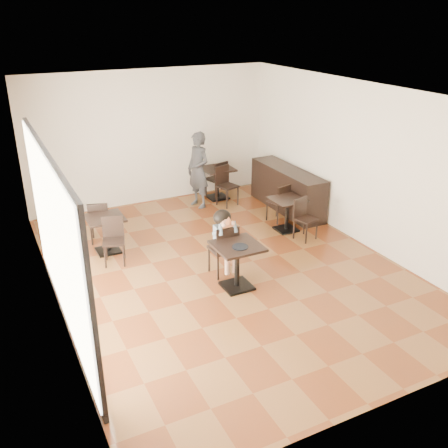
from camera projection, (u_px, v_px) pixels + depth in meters
floor at (225, 268)px, 9.31m from camera, size 6.00×8.00×0.01m
ceiling at (225, 93)px, 8.04m from camera, size 6.00×8.00×0.01m
wall_back at (151, 138)px, 11.96m from camera, size 6.00×0.01×3.20m
wall_front at (391, 295)px, 5.39m from camera, size 6.00×0.01×3.20m
wall_left at (46, 216)px, 7.45m from camera, size 0.01×8.00×3.20m
wall_right at (360, 164)px, 9.90m from camera, size 0.01×8.00×3.20m
storefront_window at (55, 240)px, 7.13m from camera, size 0.04×4.50×2.60m
child_table at (237, 266)px, 8.50m from camera, size 0.77×0.77×0.81m
child_chair at (223, 249)px, 8.92m from camera, size 0.44×0.44×0.98m
child at (223, 243)px, 8.87m from camera, size 0.44×0.61×1.23m
plate at (240, 247)px, 8.25m from camera, size 0.27×0.27×0.02m
pizza_slice at (228, 223)px, 8.54m from camera, size 0.29×0.22×0.07m
adult_patron at (198, 170)px, 11.86m from camera, size 0.60×0.76×1.82m
cafe_table_mid at (287, 215)px, 10.74m from camera, size 0.84×0.84×0.72m
cafe_table_left at (107, 234)px, 9.79m from camera, size 0.87×0.87×0.74m
cafe_table_back at (217, 183)px, 12.58m from camera, size 0.93×0.93×0.80m
chair_mid_a at (278, 203)px, 11.21m from camera, size 0.48×0.48×0.87m
chair_mid_b at (306, 220)px, 10.31m from camera, size 0.48×0.48×0.87m
chair_left_a at (100, 221)px, 10.21m from camera, size 0.50×0.50×0.89m
chair_left_b at (114, 242)px, 9.30m from camera, size 0.50×0.50×0.89m
chair_back_a at (216, 179)px, 12.61m from camera, size 0.53×0.53×0.96m
chair_back_b at (227, 186)px, 12.10m from camera, size 0.53×0.53×0.96m
service_counter at (287, 189)px, 11.84m from camera, size 0.60×2.40×1.00m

